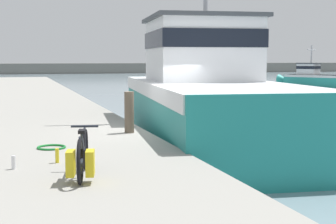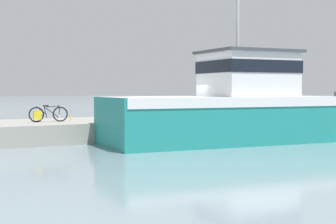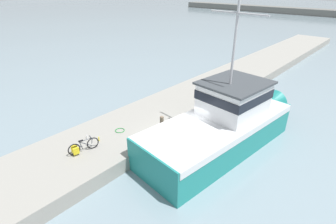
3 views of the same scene
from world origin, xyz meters
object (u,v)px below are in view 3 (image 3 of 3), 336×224
Objects in this scene: water_bottle_on_curb at (87,137)px; bicycle_touring at (81,147)px; fishing_boat_main at (224,123)px; mooring_post at (162,124)px; water_bottle_by_bike at (99,139)px.

bicycle_touring is at bearing -44.60° from water_bottle_on_curb.
bicycle_touring is at bearing -117.71° from fishing_boat_main.
mooring_post reaches higher than water_bottle_by_bike.
water_bottle_on_curb is (-2.73, -3.54, -0.39)m from mooring_post.
fishing_boat_main is 8.32m from bicycle_touring.
water_bottle_on_curb is (-5.65, -5.90, -0.57)m from fishing_boat_main.
bicycle_touring is at bearing -110.93° from mooring_post.
fishing_boat_main is 8.19m from water_bottle_on_curb.
fishing_boat_main is at bearing 46.24° from water_bottle_on_curb.
water_bottle_on_curb is at bearing -127.44° from fishing_boat_main.
fishing_boat_main reaches higher than water_bottle_on_curb.
bicycle_touring is 1.35m from water_bottle_by_bike.
water_bottle_by_bike is at bearing -121.86° from mooring_post.
mooring_post is at bearing -134.75° from fishing_boat_main.
fishing_boat_main is 54.62× the size of water_bottle_on_curb.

